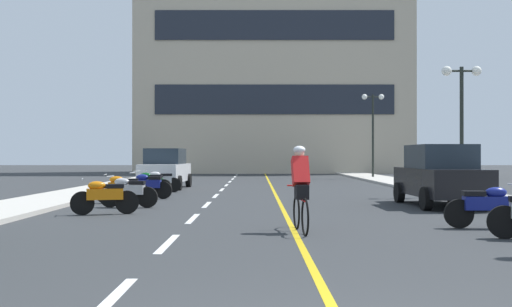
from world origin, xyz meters
The scene contains 29 objects.
ground_plane centered at (0.00, 21.00, 0.00)m, with size 140.00×140.00×0.00m, color #2D3033.
curb_left centered at (-7.20, 24.00, 0.06)m, with size 2.40×72.00×0.12m, color #B7B2A8.
curb_right centered at (7.20, 24.00, 0.06)m, with size 2.40×72.00×0.12m, color #B7B2A8.
lane_dash_0 centered at (-2.00, 2.00, 0.00)m, with size 0.14×2.20×0.01m, color silver.
lane_dash_1 centered at (-2.00, 6.00, 0.00)m, with size 0.14×2.20×0.01m, color silver.
lane_dash_2 centered at (-2.00, 10.00, 0.00)m, with size 0.14×2.20×0.01m, color silver.
lane_dash_3 centered at (-2.00, 14.00, 0.00)m, with size 0.14×2.20×0.01m, color silver.
lane_dash_4 centered at (-2.00, 18.00, 0.00)m, with size 0.14×2.20×0.01m, color silver.
lane_dash_5 centered at (-2.00, 22.00, 0.00)m, with size 0.14×2.20×0.01m, color silver.
lane_dash_6 centered at (-2.00, 26.00, 0.00)m, with size 0.14×2.20×0.01m, color silver.
lane_dash_7 centered at (-2.00, 30.00, 0.00)m, with size 0.14×2.20×0.01m, color silver.
lane_dash_8 centered at (-2.00, 34.00, 0.00)m, with size 0.14×2.20×0.01m, color silver.
lane_dash_9 centered at (-2.00, 38.00, 0.00)m, with size 0.14×2.20×0.01m, color silver.
lane_dash_10 centered at (-2.00, 42.00, 0.00)m, with size 0.14×2.20×0.01m, color silver.
lane_dash_11 centered at (-2.00, 46.00, 0.00)m, with size 0.14×2.20×0.01m, color silver.
centre_line_yellow centered at (0.25, 24.00, 0.00)m, with size 0.12×66.00×0.01m, color gold.
office_building centered at (1.03, 48.98, 10.25)m, with size 23.55×8.09×20.50m.
street_lamp_mid centered at (7.07, 17.76, 3.58)m, with size 1.46×0.36×4.68m.
street_lamp_far centered at (7.15, 34.72, 4.05)m, with size 1.46×0.36×5.41m.
parked_car_near centered at (4.96, 13.50, 0.92)m, with size 1.99×4.23×1.82m.
parked_car_mid centered at (-4.63, 23.00, 0.92)m, with size 2.06×4.27×1.82m.
motorcycle_3 centered at (4.24, 8.09, 0.47)m, with size 1.70×0.60×0.92m.
motorcycle_4 centered at (-4.35, 10.98, 0.47)m, with size 1.66×0.72×0.92m.
motorcycle_5 centered at (-4.18, 13.01, 0.47)m, with size 1.70×0.60×0.92m.
motorcycle_6 centered at (-4.71, 14.64, 0.47)m, with size 1.70×0.60×0.92m.
motorcycle_7 centered at (-4.27, 16.53, 0.47)m, with size 1.70×0.60×0.92m.
motorcycle_8 centered at (-4.54, 18.56, 0.47)m, with size 1.68×0.64×0.92m.
motorcycle_9 centered at (-4.40, 19.98, 0.47)m, with size 1.66×0.74×0.92m.
cyclist_rider centered at (0.37, 7.54, 0.89)m, with size 0.42×1.77×1.71m.
Camera 1 is at (-0.50, -4.10, 1.49)m, focal length 41.75 mm.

